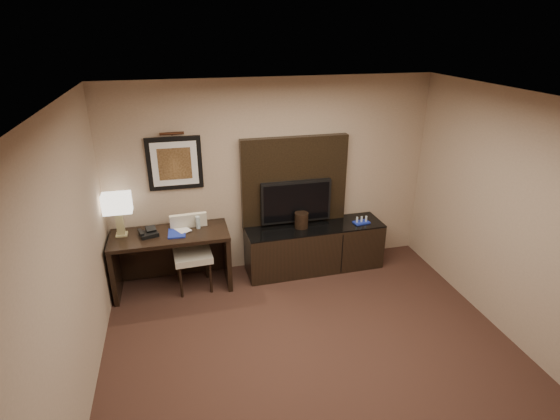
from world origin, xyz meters
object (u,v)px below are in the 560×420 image
object	(u,v)px
tv	(296,201)
minibar_tray	(362,220)
desk	(172,261)
ice_bucket	(301,220)
water_bottle	(198,222)
desk_chair	(193,254)
table_lamp	(119,214)
desk_phone	(148,232)
credenza	(314,247)

from	to	relation	value
tv	minibar_tray	xyz separation A→B (m)	(0.93, -0.20, -0.30)
desk	tv	size ratio (longest dim) A/B	1.51
tv	ice_bucket	size ratio (longest dim) A/B	4.60
tv	water_bottle	bearing A→B (deg)	-175.16
tv	desk_chair	size ratio (longest dim) A/B	0.99
desk_chair	water_bottle	bearing A→B (deg)	48.57
table_lamp	desk_phone	bearing A→B (deg)	-16.31
credenza	desk_phone	distance (m)	2.31
water_bottle	ice_bucket	distance (m)	1.43
credenza	desk_chair	distance (m)	1.74
desk	ice_bucket	bearing A→B (deg)	1.32
tv	water_bottle	world-z (taller)	tv
credenza	minibar_tray	size ratio (longest dim) A/B	8.72
desk_chair	water_bottle	xyz separation A→B (m)	(0.11, 0.14, 0.39)
tv	water_bottle	size ratio (longest dim) A/B	5.89
desk	water_bottle	bearing A→B (deg)	10.53
desk	desk_phone	size ratio (longest dim) A/B	6.92
ice_bucket	table_lamp	bearing A→B (deg)	179.05
desk_chair	credenza	bearing A→B (deg)	0.28
tv	desk_phone	world-z (taller)	tv
table_lamp	water_bottle	xyz separation A→B (m)	(0.97, -0.02, -0.21)
tv	desk_chair	bearing A→B (deg)	-170.24
credenza	table_lamp	world-z (taller)	table_lamp
table_lamp	desk_phone	size ratio (longest dim) A/B	2.71
desk_phone	desk_chair	bearing A→B (deg)	-23.61
credenza	desk_chair	xyz separation A→B (m)	(-1.73, -0.11, 0.17)
credenza	table_lamp	bearing A→B (deg)	177.56
ice_bucket	minibar_tray	size ratio (longest dim) A/B	0.96
desk_phone	water_bottle	distance (m)	0.64
desk_chair	desk_phone	world-z (taller)	desk_chair
table_lamp	desk_phone	xyz separation A→B (m)	(0.34, -0.10, -0.24)
tv	ice_bucket	xyz separation A→B (m)	(0.05, -0.13, -0.23)
desk_phone	ice_bucket	world-z (taller)	desk_phone
table_lamp	ice_bucket	size ratio (longest dim) A/B	2.73
desk	minibar_tray	size ratio (longest dim) A/B	6.71
table_lamp	desk_phone	distance (m)	0.43
tv	desk_phone	bearing A→B (deg)	-174.52
credenza	desk	bearing A→B (deg)	-179.97
desk_phone	ice_bucket	distance (m)	2.06
desk_chair	table_lamp	size ratio (longest dim) A/B	1.70
tv	table_lamp	size ratio (longest dim) A/B	1.69
desk	desk_chair	bearing A→B (deg)	-13.99
tv	desk	bearing A→B (deg)	-173.81
minibar_tray	table_lamp	bearing A→B (deg)	178.19
desk	credenza	size ratio (longest dim) A/B	0.77
minibar_tray	desk	bearing A→B (deg)	179.86
water_bottle	ice_bucket	world-z (taller)	water_bottle
water_bottle	minibar_tray	xyz separation A→B (m)	(2.30, -0.08, -0.18)
desk	tv	xyz separation A→B (m)	(1.75, 0.19, 0.61)
tv	table_lamp	world-z (taller)	table_lamp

